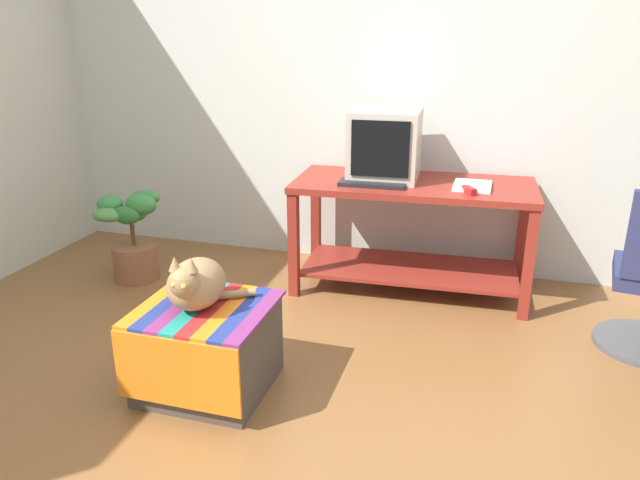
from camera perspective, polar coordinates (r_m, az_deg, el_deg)
ground_plane at (r=2.73m, az=-3.96°, el=-17.03°), size 14.00×14.00×0.00m
back_wall at (r=4.18m, az=5.79°, el=15.10°), size 8.00×0.10×2.60m
desk at (r=3.84m, az=8.67°, el=2.18°), size 1.50×0.72×0.71m
tv_monitor at (r=3.82m, az=6.14°, el=8.90°), size 0.44×0.45×0.43m
keyboard at (r=3.67m, az=4.95°, el=5.31°), size 0.40×0.16×0.02m
book at (r=3.72m, az=14.18°, el=4.97°), size 0.22×0.26×0.02m
ottoman_with_blanket at (r=2.90m, az=-10.63°, el=-9.98°), size 0.59×0.57×0.42m
cat at (r=2.76m, az=-11.66°, el=-4.02°), size 0.36×0.38×0.29m
potted_plant at (r=4.19m, az=-17.26°, el=0.13°), size 0.42×0.37×0.60m
stapler at (r=3.58m, az=13.89°, el=4.57°), size 0.09×0.11×0.04m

